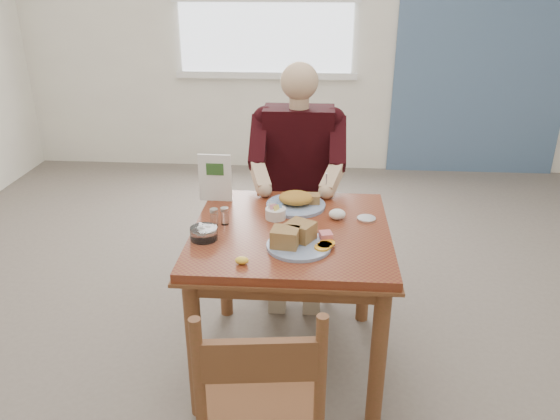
# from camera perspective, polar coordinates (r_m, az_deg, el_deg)

# --- Properties ---
(floor) EXTENTS (6.00, 6.00, 0.00)m
(floor) POSITION_cam_1_polar(r_m,az_deg,el_deg) (2.91, 1.05, -15.34)
(floor) COLOR #645951
(floor) RESTS_ON ground
(wall_back) EXTENTS (5.50, 0.00, 5.50)m
(wall_back) POSITION_cam_1_polar(r_m,az_deg,el_deg) (5.27, 3.09, 19.04)
(wall_back) COLOR white
(wall_back) RESTS_ON ground
(accent_panel) EXTENTS (1.60, 0.02, 2.80)m
(accent_panel) POSITION_cam_1_polar(r_m,az_deg,el_deg) (5.46, 20.99, 17.76)
(accent_panel) COLOR slate
(accent_panel) RESTS_ON ground
(lemon_wedge) EXTENTS (0.07, 0.06, 0.03)m
(lemon_wedge) POSITION_cam_1_polar(r_m,az_deg,el_deg) (2.21, -4.01, -5.27)
(lemon_wedge) COLOR yellow
(lemon_wedge) RESTS_ON table
(napkin) EXTENTS (0.09, 0.08, 0.05)m
(napkin) POSITION_cam_1_polar(r_m,az_deg,el_deg) (2.61, 6.00, -0.43)
(napkin) COLOR white
(napkin) RESTS_ON table
(metal_dish) EXTENTS (0.10, 0.10, 0.01)m
(metal_dish) POSITION_cam_1_polar(r_m,az_deg,el_deg) (2.62, 9.01, -0.91)
(metal_dish) COLOR silver
(metal_dish) RESTS_ON table
(table) EXTENTS (0.92, 0.92, 0.75)m
(table) POSITION_cam_1_polar(r_m,az_deg,el_deg) (2.56, 1.16, -4.19)
(table) COLOR brown
(table) RESTS_ON ground
(chair_far) EXTENTS (0.42, 0.42, 0.95)m
(chair_far) POSITION_cam_1_polar(r_m,az_deg,el_deg) (3.34, 1.87, -0.20)
(chair_far) COLOR brown
(chair_far) RESTS_ON ground
(chair_near) EXTENTS (0.46, 0.46, 0.95)m
(chair_near) POSITION_cam_1_polar(r_m,az_deg,el_deg) (1.96, -2.02, -20.27)
(chair_near) COLOR brown
(chair_near) RESTS_ON ground
(diner) EXTENTS (0.53, 0.56, 1.39)m
(diner) POSITION_cam_1_polar(r_m,az_deg,el_deg) (3.14, 1.88, 4.68)
(diner) COLOR gray
(diner) RESTS_ON chair_far
(near_plate) EXTENTS (0.34, 0.34, 0.09)m
(near_plate) POSITION_cam_1_polar(r_m,az_deg,el_deg) (2.34, 1.81, -3.05)
(near_plate) COLOR white
(near_plate) RESTS_ON table
(far_plate) EXTENTS (0.30, 0.30, 0.08)m
(far_plate) POSITION_cam_1_polar(r_m,az_deg,el_deg) (2.73, 1.79, 0.93)
(far_plate) COLOR white
(far_plate) RESTS_ON table
(caddy) EXTENTS (0.12, 0.12, 0.07)m
(caddy) POSITION_cam_1_polar(r_m,az_deg,el_deg) (2.60, -0.46, -0.34)
(caddy) COLOR white
(caddy) RESTS_ON table
(shakers) EXTENTS (0.09, 0.06, 0.08)m
(shakers) POSITION_cam_1_polar(r_m,az_deg,el_deg) (2.54, -6.34, -0.68)
(shakers) COLOR white
(shakers) RESTS_ON table
(creamer) EXTENTS (0.14, 0.14, 0.06)m
(creamer) POSITION_cam_1_polar(r_m,az_deg,el_deg) (2.42, -7.97, -2.42)
(creamer) COLOR white
(creamer) RESTS_ON table
(menu) EXTENTS (0.17, 0.02, 0.25)m
(menu) POSITION_cam_1_polar(r_m,az_deg,el_deg) (2.79, -6.80, 3.39)
(menu) COLOR white
(menu) RESTS_ON table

